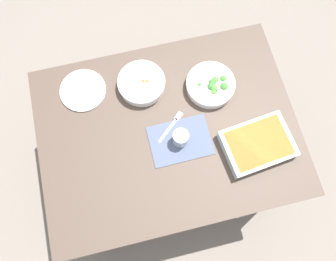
{
  "coord_description": "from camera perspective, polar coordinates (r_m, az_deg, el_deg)",
  "views": [
    {
      "loc": [
        0.11,
        0.45,
        2.22
      ],
      "look_at": [
        0.0,
        0.0,
        0.74
      ],
      "focal_mm": 35.84,
      "sensor_mm": 36.0,
      "label": 1
    }
  ],
  "objects": [
    {
      "name": "placemat",
      "position": [
        1.54,
        2.09,
        -1.7
      ],
      "size": [
        0.28,
        0.2,
        0.0
      ],
      "primitive_type": "cube",
      "rotation": [
        0.0,
        0.0,
        0.01
      ],
      "color": "#4C5670",
      "rests_on": "dining_table"
    },
    {
      "name": "spoon_by_stew",
      "position": [
        1.62,
        -4.61,
        6.22
      ],
      "size": [
        0.07,
        0.17,
        0.01
      ],
      "color": "silver",
      "rests_on": "dining_table"
    },
    {
      "name": "drink_cup",
      "position": [
        1.5,
        2.14,
        -1.33
      ],
      "size": [
        0.07,
        0.07,
        0.08
      ],
      "color": "#B2BCC6",
      "rests_on": "dining_table"
    },
    {
      "name": "fork_on_table",
      "position": [
        1.56,
        0.7,
        0.97
      ],
      "size": [
        0.15,
        0.13,
        0.01
      ],
      "color": "silver",
      "rests_on": "dining_table"
    },
    {
      "name": "ground_plane",
      "position": [
        2.27,
        0.0,
        -5.53
      ],
      "size": [
        6.0,
        6.0,
        0.0
      ],
      "primitive_type": "plane",
      "color": "slate"
    },
    {
      "name": "baking_dish",
      "position": [
        1.55,
        14.98,
        -2.31
      ],
      "size": [
        0.32,
        0.25,
        0.06
      ],
      "color": "silver",
      "rests_on": "dining_table"
    },
    {
      "name": "dining_table",
      "position": [
        1.64,
        0.0,
        -0.93
      ],
      "size": [
        1.2,
        0.9,
        0.74
      ],
      "color": "#4C3D33",
      "rests_on": "ground_plane"
    },
    {
      "name": "stew_bowl",
      "position": [
        1.61,
        -4.53,
        8.01
      ],
      "size": [
        0.23,
        0.23,
        0.06
      ],
      "color": "white",
      "rests_on": "dining_table"
    },
    {
      "name": "side_plate",
      "position": [
        1.67,
        -14.27,
        6.63
      ],
      "size": [
        0.22,
        0.22,
        0.01
      ],
      "primitive_type": "cylinder",
      "color": "white",
      "rests_on": "dining_table"
    },
    {
      "name": "broccoli_bowl",
      "position": [
        1.61,
        7.3,
        7.69
      ],
      "size": [
        0.23,
        0.23,
        0.07
      ],
      "color": "white",
      "rests_on": "dining_table"
    }
  ]
}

